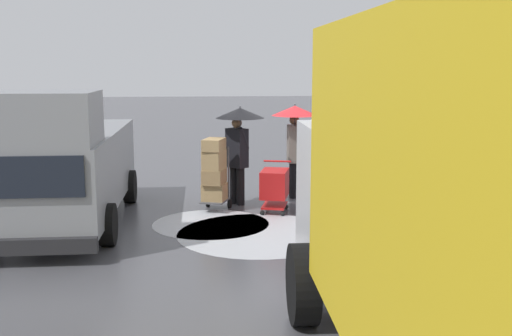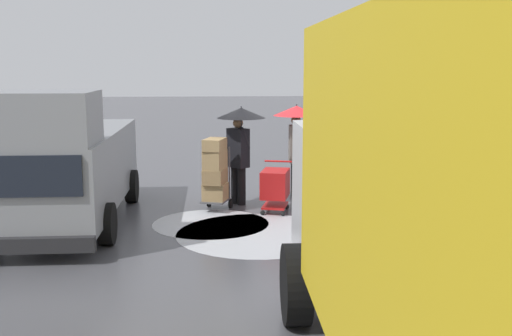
% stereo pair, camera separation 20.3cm
% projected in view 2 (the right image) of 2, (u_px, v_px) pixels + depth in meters
% --- Properties ---
extents(ground_plane, '(90.00, 90.00, 0.00)m').
position_uv_depth(ground_plane, '(274.00, 203.00, 13.42)').
color(ground_plane, '#4C4C51').
extents(slush_patch_near_cluster, '(2.76, 2.76, 0.01)m').
position_uv_depth(slush_patch_near_cluster, '(473.00, 291.00, 8.16)').
color(slush_patch_near_cluster, '#ADAFB5').
rests_on(slush_patch_near_cluster, ground).
extents(slush_patch_under_van, '(2.24, 2.24, 0.01)m').
position_uv_depth(slush_patch_under_van, '(211.00, 223.00, 11.65)').
color(slush_patch_under_van, silver).
rests_on(slush_patch_under_van, ground).
extents(slush_patch_mid_street, '(2.96, 2.96, 0.01)m').
position_uv_depth(slush_patch_mid_street, '(258.00, 234.00, 10.94)').
color(slush_patch_mid_street, silver).
rests_on(slush_patch_mid_street, ground).
extents(cargo_van_parked_right, '(2.25, 5.36, 2.60)m').
position_uv_depth(cargo_van_parked_right, '(64.00, 164.00, 11.37)').
color(cargo_van_parked_right, gray).
rests_on(cargo_van_parked_right, ground).
extents(shopping_cart_vendor, '(0.75, 0.93, 1.02)m').
position_uv_depth(shopping_cart_vendor, '(275.00, 185.00, 12.46)').
color(shopping_cart_vendor, red).
rests_on(shopping_cart_vendor, ground).
extents(hand_dolly_boxes, '(0.71, 0.83, 1.52)m').
position_uv_depth(hand_dolly_boxes, '(215.00, 171.00, 12.55)').
color(hand_dolly_boxes, '#515156').
rests_on(hand_dolly_boxes, ground).
extents(pedestrian_pink_side, '(1.04, 1.04, 2.15)m').
position_uv_depth(pedestrian_pink_side, '(240.00, 132.00, 12.98)').
color(pedestrian_pink_side, black).
rests_on(pedestrian_pink_side, ground).
extents(pedestrian_black_side, '(1.04, 1.04, 2.15)m').
position_uv_depth(pedestrian_black_side, '(296.00, 129.00, 13.63)').
color(pedestrian_black_side, black).
rests_on(pedestrian_black_side, ground).
extents(pedestrian_white_side, '(1.04, 1.04, 2.15)m').
position_uv_depth(pedestrian_white_side, '(338.00, 137.00, 12.31)').
color(pedestrian_white_side, black).
rests_on(pedestrian_white_side, ground).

